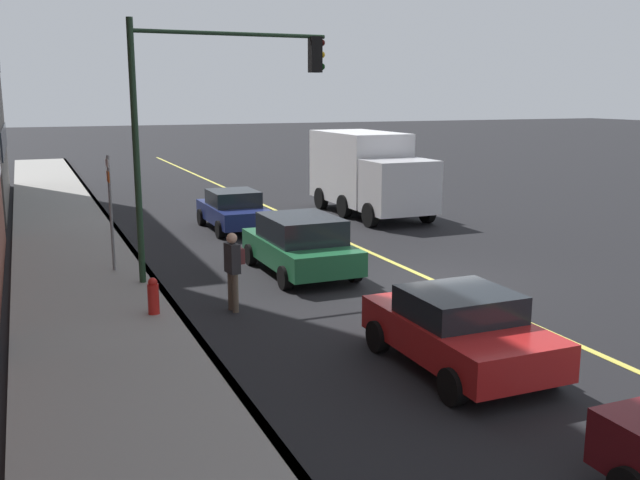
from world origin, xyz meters
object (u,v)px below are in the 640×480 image
Objects in this scene: car_green at (300,244)px; truck_white at (367,172)px; street_sign_post at (110,206)px; traffic_light_mast at (209,105)px; fire_hydrant at (153,299)px; car_navy at (233,210)px; pedestrian_with_backpack at (233,265)px; car_red at (459,329)px.

car_green is 0.64× the size of truck_white.
traffic_light_mast is at bearing -124.10° from street_sign_post.
street_sign_post is 3.40× the size of fire_hydrant.
car_navy is at bearing -0.77° from car_green.
car_green reaches higher than car_navy.
truck_white is 13.61m from pedestrian_with_backpack.
car_navy is 10.40m from fire_hydrant.
street_sign_post reaches higher than pedestrian_with_backpack.
street_sign_post is (9.08, 4.77, 1.15)m from car_red.
car_navy is 9.78m from pedestrian_with_backpack.
car_navy is at bearing 0.06° from car_red.
truck_white reaches higher than street_sign_post.
pedestrian_with_backpack is (-9.40, 2.69, 0.32)m from car_navy.
car_navy is 8.02m from traffic_light_mast.
fire_hydrant is (4.77, 4.47, -0.25)m from car_red.
truck_white is at bearing -36.88° from car_green.
traffic_light_mast is (0.14, 2.35, 3.66)m from car_green.
fire_hydrant is at bearing 120.77° from car_green.
traffic_light_mast is at bearing 86.55° from car_green.
fire_hydrant is (-9.40, 4.45, -0.25)m from car_navy.
car_green is at bearing 143.12° from truck_white.
pedestrian_with_backpack is (-10.55, 8.57, -0.67)m from truck_white.
traffic_light_mast reaches higher than pedestrian_with_backpack.
fire_hydrant is at bearing 90.06° from pedestrian_with_backpack.
car_red is at bearing -179.17° from car_green.
car_green is at bearing -44.99° from pedestrian_with_backpack.
street_sign_post is (-5.09, 4.76, 1.15)m from car_navy.
fire_hydrant is (-2.60, 4.36, -0.34)m from car_green.
pedestrian_with_backpack is 4.39m from traffic_light_mast.
fire_hydrant is (-0.00, 1.77, -0.58)m from pedestrian_with_backpack.
street_sign_post is (-6.25, 10.64, 0.15)m from truck_white.
traffic_light_mast is (-7.82, 8.33, 2.75)m from truck_white.
pedestrian_with_backpack is at bearing -89.94° from fire_hydrant.
pedestrian_with_backpack is 0.27× the size of traffic_light_mast.
traffic_light_mast reaches higher than car_green.
car_red is 4.05× the size of fire_hydrant.
car_green is 5.09m from fire_hydrant.
fire_hydrant is at bearing 43.11° from car_red.
truck_white is at bearing -59.55° from street_sign_post.
pedestrian_with_backpack is 0.55× the size of street_sign_post.
street_sign_post is at bearing 69.91° from car_green.
car_navy is at bearing -43.04° from street_sign_post.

